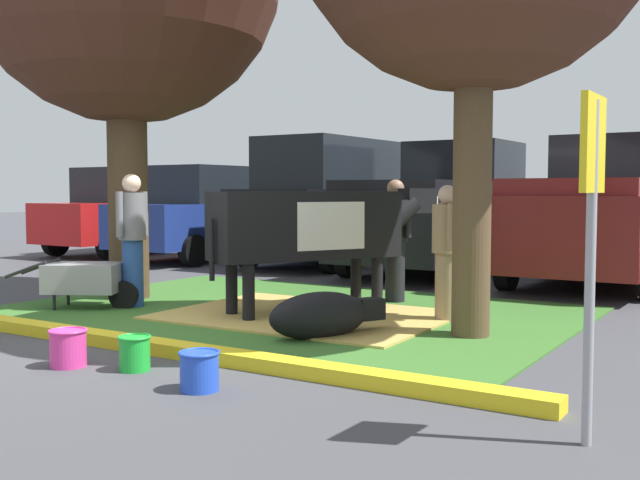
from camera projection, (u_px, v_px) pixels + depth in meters
name	position (u px, v px, depth m)	size (l,w,h in m)	color
ground_plane	(147.00, 335.00, 7.74)	(80.00, 80.00, 0.00)	#424247
grass_island	(287.00, 311.00, 9.19)	(6.74, 4.80, 0.02)	#386B28
curb_yellow	(133.00, 343.00, 7.03)	(7.94, 0.24, 0.12)	yellow
hay_bedding	(306.00, 316.00, 8.78)	(3.20, 2.40, 0.04)	tan
cow_holstein	(314.00, 226.00, 9.00)	(1.87, 2.90, 1.52)	black
calf_lying	(322.00, 315.00, 7.52)	(0.94, 1.30, 0.48)	black
person_handler	(132.00, 236.00, 9.47)	(0.34, 0.53, 1.70)	#23478C
person_visitor_near	(395.00, 237.00, 9.90)	(0.52, 0.34, 1.64)	black
person_visitor_far	(447.00, 249.00, 8.42)	(0.34, 0.45, 1.55)	#9E7F5B
wheelbarrow	(86.00, 279.00, 9.40)	(1.54, 1.13, 0.63)	gray
parking_sign	(592.00, 200.00, 4.30)	(0.06, 0.44, 2.04)	#99999E
bucket_pink	(68.00, 347.00, 6.34)	(0.33, 0.33, 0.32)	#EA3893
bucket_green	(135.00, 352.00, 6.20)	(0.28, 0.28, 0.29)	green
bucket_blue	(199.00, 370.00, 5.58)	(0.31, 0.31, 0.30)	blue
sedan_red	(130.00, 212.00, 17.76)	(2.06, 4.42, 2.02)	red
sedan_blue	(206.00, 214.00, 16.27)	(2.06, 4.42, 2.02)	navy
suv_black	(331.00, 202.00, 15.14)	(2.16, 4.62, 2.52)	black
pickup_truck_black	(446.00, 211.00, 13.77)	(2.26, 5.42, 2.42)	black
pickup_truck_maroon	(605.00, 214.00, 12.16)	(2.26, 5.42, 2.42)	maroon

